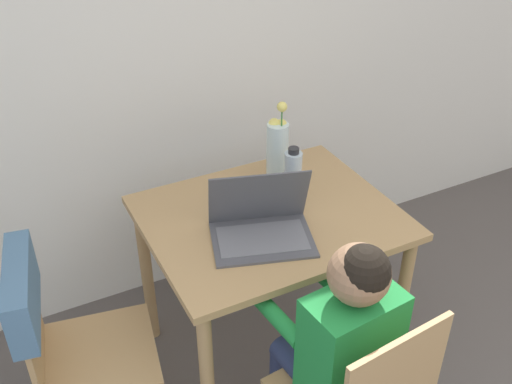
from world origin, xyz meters
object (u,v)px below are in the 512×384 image
laptop (261,222)px  water_bottle (293,175)px  flower_vase (277,149)px  person_seated (340,337)px  chair_spare (55,329)px

laptop → water_bottle: bearing=53.6°
flower_vase → water_bottle: 0.15m
person_seated → flower_vase: flower_vase is taller
chair_spare → person_seated: (0.79, -0.52, 0.07)m
chair_spare → flower_vase: bearing=-65.2°
person_seated → water_bottle: person_seated is taller
person_seated → laptop: 0.50m
flower_vase → laptop: bearing=-127.5°
flower_vase → water_bottle: (-0.01, -0.14, -0.04)m
chair_spare → water_bottle: 1.02m
person_seated → laptop: bearing=-91.2°
person_seated → laptop: size_ratio=2.49×
chair_spare → flower_vase: (0.99, 0.26, 0.31)m
chair_spare → laptop: bearing=-83.4°
person_seated → water_bottle: size_ratio=4.72×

